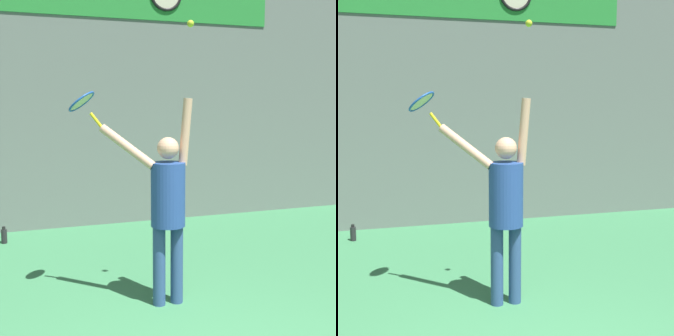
{
  "view_description": "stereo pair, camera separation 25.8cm",
  "coord_description": "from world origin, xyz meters",
  "views": [
    {
      "loc": [
        -1.35,
        -2.26,
        2.06
      ],
      "look_at": [
        0.16,
        2.12,
        1.43
      ],
      "focal_mm": 50.0,
      "sensor_mm": 36.0,
      "label": 1
    },
    {
      "loc": [
        -1.11,
        -2.34,
        2.06
      ],
      "look_at": [
        0.16,
        2.12,
        1.43
      ],
      "focal_mm": 50.0,
      "sensor_mm": 36.0,
      "label": 2
    }
  ],
  "objects": [
    {
      "name": "back_wall",
      "position": [
        0.0,
        5.59,
        2.5
      ],
      "size": [
        18.0,
        0.1,
        5.0
      ],
      "color": "slate",
      "rests_on": "ground_plane"
    },
    {
      "name": "tennis_player",
      "position": [
        0.15,
        2.13,
        1.08
      ],
      "size": [
        0.9,
        0.58,
        2.12
      ],
      "color": "#2D4C7F",
      "rests_on": "ground_plane"
    },
    {
      "name": "tennis_racket",
      "position": [
        -0.61,
        2.57,
        2.07
      ],
      "size": [
        0.4,
        0.41,
        0.39
      ],
      "color": "yellow"
    },
    {
      "name": "tennis_ball",
      "position": [
        0.39,
        2.1,
        2.84
      ],
      "size": [
        0.07,
        0.07,
        0.07
      ],
      "color": "#CCDB2D"
    },
    {
      "name": "water_bottle",
      "position": [
        -1.46,
        4.92,
        0.11
      ],
      "size": [
        0.09,
        0.09,
        0.25
      ],
      "color": "#262628",
      "rests_on": "ground_plane"
    }
  ]
}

